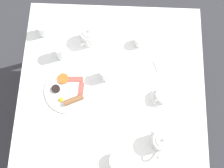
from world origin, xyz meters
name	(u,v)px	position (x,y,z in m)	size (l,w,h in m)	color
ground_plane	(112,109)	(0.00, 0.00, 0.00)	(8.00, 8.00, 0.00)	#333338
table	(112,88)	(0.00, 0.00, 0.65)	(1.04, 1.02, 0.71)	white
breakfast_plate	(69,90)	(-0.24, -0.04, 0.72)	(0.27, 0.27, 0.04)	white
teapot_near	(90,36)	(-0.14, 0.27, 0.77)	(0.12, 0.17, 0.13)	white
teapot_far	(162,141)	(0.27, -0.30, 0.77)	(0.10, 0.19, 0.13)	white
teacup_with_saucer_left	(163,96)	(0.28, -0.06, 0.74)	(0.14, 0.14, 0.06)	white
teacup_with_saucer_right	(118,161)	(0.05, -0.41, 0.74)	(0.14, 0.14, 0.06)	white
water_glass_tall	(43,29)	(-0.42, 0.31, 0.76)	(0.07, 0.07, 0.09)	white
water_glass_short	(60,51)	(-0.30, 0.17, 0.77)	(0.07, 0.07, 0.12)	white
wine_glass_spare	(106,74)	(-0.03, 0.05, 0.77)	(0.07, 0.07, 0.11)	white
creamer_jug	(141,41)	(0.16, 0.26, 0.75)	(0.09, 0.06, 0.07)	white
napkin_folded	(167,63)	(0.31, 0.14, 0.72)	(0.16, 0.12, 0.01)	white
fork_by_plate	(86,151)	(-0.12, -0.37, 0.72)	(0.17, 0.02, 0.00)	silver
knife_by_plate	(169,29)	(0.33, 0.36, 0.72)	(0.18, 0.13, 0.00)	silver
spoon_for_tea	(132,87)	(0.11, -0.01, 0.72)	(0.02, 0.17, 0.00)	silver
fork_spare	(118,119)	(0.04, -0.19, 0.72)	(0.07, 0.17, 0.00)	silver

